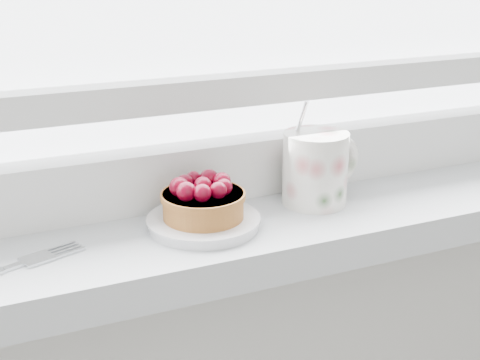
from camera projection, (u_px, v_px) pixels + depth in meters
saucer at (204, 222)px, 0.73m from camera, size 0.12×0.12×0.01m
raspberry_tart at (203, 199)px, 0.72m from camera, size 0.09×0.09×0.05m
floral_mug at (317, 166)px, 0.78m from camera, size 0.12×0.09×0.12m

